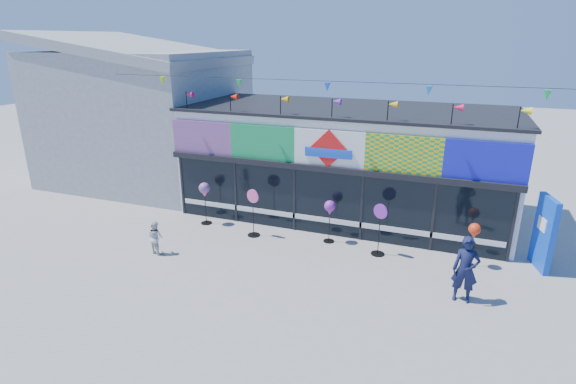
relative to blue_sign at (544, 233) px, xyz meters
The scene contains 11 objects.
ground 7.50m from the blue_sign, 153.37° to the right, with size 80.00×80.00×0.00m, color gray.
kite_shop 7.19m from the blue_sign, 158.46° to the left, with size 16.00×5.70×5.31m.
neighbour_building 17.16m from the blue_sign, 167.54° to the left, with size 8.18×7.20×6.87m.
blue_sign is the anchor object (origin of this frame).
spinner_0 11.11m from the blue_sign, behind, with size 0.40×0.40×1.59m.
spinner_1 9.03m from the blue_sign, behind, with size 0.47×0.43×1.69m.
spinner_2 6.41m from the blue_sign, behind, with size 0.37×0.37×1.47m.
spinner_3 4.75m from the blue_sign, 169.87° to the right, with size 0.46×0.44×1.71m.
spinner_4 2.02m from the blue_sign, 161.72° to the right, with size 0.35×0.35×1.39m.
adult_man 3.47m from the blue_sign, 128.11° to the right, with size 0.66×0.43×1.80m, color #121639.
child 11.80m from the blue_sign, 164.18° to the right, with size 0.53×0.31×1.09m, color silver.
Camera 1 is at (3.80, -10.62, 6.54)m, focal length 28.00 mm.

